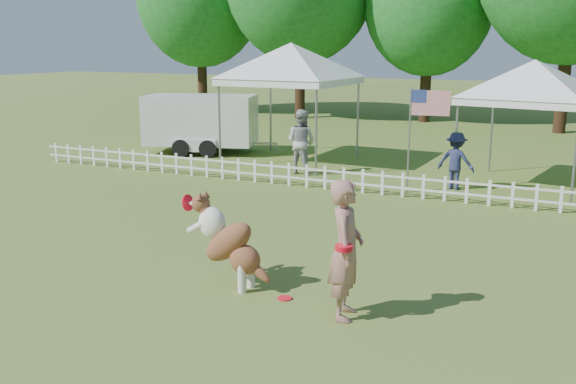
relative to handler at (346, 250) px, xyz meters
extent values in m
plane|color=#3F5D1D|center=(-1.42, 0.09, -0.94)|extent=(120.00, 120.00, 0.00)
imported|color=#9F6D5F|center=(0.00, 0.00, 0.00)|extent=(0.60, 0.77, 1.88)
cylinder|color=red|center=(-0.99, 0.20, -0.93)|extent=(0.28, 0.28, 0.02)
imported|color=#A5A5AB|center=(-4.56, 8.70, -0.03)|extent=(0.98, 0.82, 1.81)
imported|color=navy|center=(-0.22, 8.53, -0.22)|extent=(0.98, 0.63, 1.44)
camera|label=1|loc=(2.75, -7.58, 2.63)|focal=40.00mm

